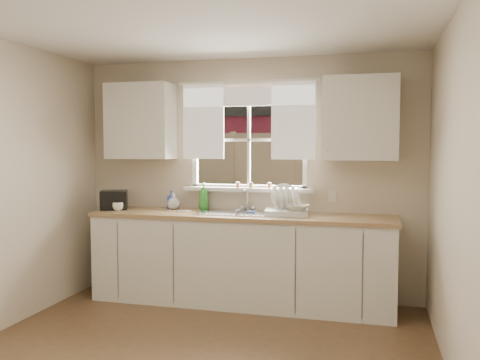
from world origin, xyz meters
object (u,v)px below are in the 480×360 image
(black_appliance, at_px, (114,200))
(soap_bottle_a, at_px, (204,196))
(dish_rack, at_px, (286,207))
(cup, at_px, (118,206))

(black_appliance, bearing_deg, soap_bottle_a, -11.36)
(dish_rack, xyz_separation_m, cup, (-1.77, -0.11, -0.04))
(soap_bottle_a, distance_m, cup, 0.90)
(soap_bottle_a, distance_m, black_appliance, 0.96)
(cup, distance_m, black_appliance, 0.14)
(cup, bearing_deg, soap_bottle_a, 4.06)
(soap_bottle_a, xyz_separation_m, cup, (-0.85, -0.29, -0.10))
(dish_rack, bearing_deg, soap_bottle_a, 168.49)
(dish_rack, bearing_deg, black_appliance, -179.43)
(soap_bottle_a, xyz_separation_m, black_appliance, (-0.94, -0.21, -0.04))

